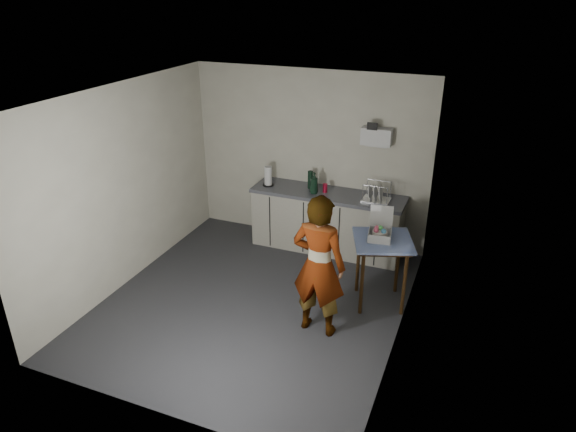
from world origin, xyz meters
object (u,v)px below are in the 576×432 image
at_px(kitchen_counter, 327,223).
at_px(soda_can, 325,188).
at_px(soap_bottle, 314,183).
at_px(side_table, 383,248).
at_px(dish_rack, 376,196).
at_px(bakery_box, 380,232).
at_px(paper_towel, 268,177).
at_px(dark_bottle, 310,180).
at_px(standing_man, 319,266).

relative_size(kitchen_counter, soda_can, 17.75).
distance_m(soap_bottle, soda_can, 0.19).
xyz_separation_m(side_table, dish_rack, (-0.35, 1.09, 0.20)).
relative_size(soda_can, bakery_box, 0.33).
height_order(soap_bottle, dish_rack, soap_bottle).
bearing_deg(side_table, dish_rack, 87.98).
bearing_deg(kitchen_counter, dish_rack, -2.48).
relative_size(kitchen_counter, paper_towel, 7.69).
bearing_deg(dark_bottle, soap_bottle, -55.51).
height_order(standing_man, paper_towel, standing_man).
distance_m(paper_towel, dish_rack, 1.63).
bearing_deg(bakery_box, soap_bottle, 130.50).
relative_size(standing_man, soap_bottle, 5.32).
distance_m(dish_rack, bakery_box, 1.13).
bearing_deg(dish_rack, dark_bottle, 174.25).
bearing_deg(soda_can, soap_bottle, -143.34).
bearing_deg(soap_bottle, standing_man, -69.17).
xyz_separation_m(kitchen_counter, paper_towel, (-0.92, -0.05, 0.62)).
bearing_deg(kitchen_counter, soap_bottle, -151.82).
xyz_separation_m(standing_man, bakery_box, (0.49, 0.82, 0.13)).
height_order(soda_can, paper_towel, paper_towel).
bearing_deg(dark_bottle, soda_can, -15.17).
distance_m(standing_man, soda_can, 2.02).
relative_size(standing_man, dark_bottle, 6.35).
relative_size(kitchen_counter, soap_bottle, 7.07).
relative_size(side_table, paper_towel, 3.04).
bearing_deg(paper_towel, kitchen_counter, 3.32).
bearing_deg(side_table, paper_towel, 131.97).
relative_size(kitchen_counter, bakery_box, 5.88).
height_order(soda_can, dish_rack, dish_rack).
relative_size(standing_man, paper_towel, 5.79).
bearing_deg(kitchen_counter, standing_man, -75.10).
xyz_separation_m(kitchen_counter, bakery_box, (1.00, -1.12, 0.54)).
xyz_separation_m(kitchen_counter, standing_man, (0.51, -1.93, 0.42)).
xyz_separation_m(dark_bottle, bakery_box, (1.30, -1.19, -0.07)).
distance_m(kitchen_counter, paper_towel, 1.11).
xyz_separation_m(paper_towel, bakery_box, (1.93, -1.06, -0.08)).
height_order(dark_bottle, paper_towel, paper_towel).
bearing_deg(dish_rack, bakery_box, -74.66).
relative_size(standing_man, dish_rack, 4.49).
bearing_deg(kitchen_counter, soda_can, 177.13).
xyz_separation_m(soda_can, paper_towel, (-0.87, -0.06, 0.07)).
height_order(kitchen_counter, soap_bottle, soap_bottle).
bearing_deg(soap_bottle, kitchen_counter, 28.18).
bearing_deg(kitchen_counter, paper_towel, -176.68).
bearing_deg(side_table, standing_man, -143.20).
height_order(side_table, soap_bottle, soap_bottle).
xyz_separation_m(soap_bottle, dark_bottle, (-0.12, 0.17, -0.03)).
height_order(kitchen_counter, soda_can, soda_can).
bearing_deg(standing_man, paper_towel, -49.76).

